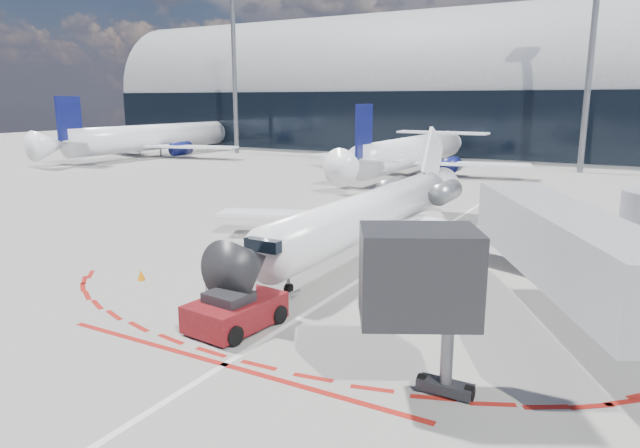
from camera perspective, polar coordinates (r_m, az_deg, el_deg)
The scene contains 14 objects.
ground at distance 28.32m, azimuth 5.18°, elevation -4.83°, with size 260.00×260.00×0.00m, color slate.
apron_centerline at distance 30.08m, azimuth 6.75°, elevation -3.83°, with size 0.25×40.00×0.01m, color silver.
apron_stop_bar at distance 19.11m, azimuth -9.54°, elevation -13.70°, with size 14.00×0.25×0.01m, color maroon.
terminal_building at distance 90.39m, azimuth 22.81°, elevation 11.53°, with size 150.00×24.15×24.00m.
jet_bridge at distance 22.41m, azimuth 25.44°, elevation -2.65°, with size 10.03×15.20×4.90m.
light_mast_west at distance 91.87m, azimuth -8.56°, elevation 14.82°, with size 0.70×0.70×25.00m, color slate.
light_mast_centre at distance 73.11m, azimuth 25.42°, elevation 14.46°, with size 0.70×0.70×25.00m, color slate.
regional_jet at distance 32.68m, azimuth 5.72°, elevation 1.41°, with size 21.08×25.99×6.51m.
pushback_tug at distance 21.66m, azimuth -8.47°, elevation -8.59°, with size 2.74×5.75×1.47m.
ramp_worker at distance 22.33m, azimuth -9.34°, elevation -7.22°, with size 0.68×0.44×1.85m, color #B2DE17.
uld_container at distance 22.42m, azimuth -8.88°, elevation -7.41°, with size 1.81×1.56×1.65m.
safety_cone_left at distance 28.22m, azimuth -17.46°, elevation -4.89°, with size 0.37×0.37×0.51m, color orange.
bg_airliner_0 at distance 89.94m, azimuth -16.37°, elevation 10.03°, with size 33.82×35.81×10.94m, color white, non-canonical shape.
bg_airliner_1 at distance 66.05m, azimuth 9.27°, elevation 9.26°, with size 30.65×32.45×9.92m, color white, non-canonical shape.
Camera 1 is at (10.96, -24.75, 8.34)m, focal length 32.00 mm.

